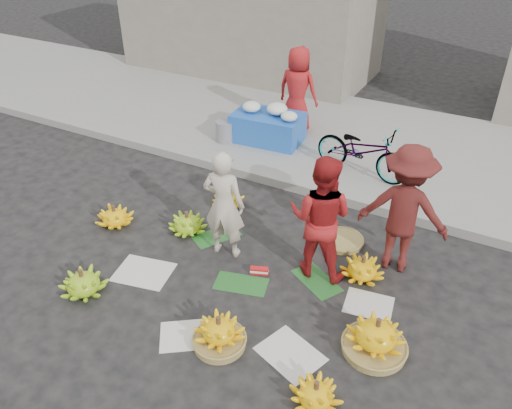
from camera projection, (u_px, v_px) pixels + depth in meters
The scene contains 22 objects.
ground at pixel (256, 277), 6.27m from camera, with size 80.00×80.00×0.00m, color black.
curb at pixel (322, 192), 7.85m from camera, with size 40.00×0.25×0.15m, color gray.
sidewalk at pixel (364, 141), 9.41m from camera, with size 40.00×4.00×0.12m, color gray.
newspaper_scatter at pixel (222, 318), 5.67m from camera, with size 3.20×1.80×0.00m, color silver, non-canonical shape.
banana_leaves at pixel (256, 265), 6.45m from camera, with size 2.00×1.00×0.00m, color #1C5420, non-canonical shape.
banana_bunch_0 at pixel (115, 217), 7.15m from camera, with size 0.52×0.52×0.32m.
banana_bunch_1 at pixel (83, 283), 5.95m from camera, with size 0.64×0.64×0.35m.
banana_bunch_2 at pixel (219, 333), 5.26m from camera, with size 0.63×0.63×0.40m.
banana_bunch_3 at pixel (316, 394), 4.69m from camera, with size 0.54×0.54×0.30m.
banana_bunch_4 at pixel (376, 337), 5.18m from camera, with size 0.72×0.72×0.46m.
banana_bunch_5 at pixel (362, 268), 6.19m from camera, with size 0.59×0.59×0.32m.
banana_bunch_6 at pixel (187, 223), 7.00m from camera, with size 0.53×0.53×0.34m.
banana_bunch_7 at pixel (228, 199), 7.58m from camera, with size 0.53×0.53×0.30m.
basket_spare at pixel (342, 241), 6.84m from camera, with size 0.56×0.56×0.06m, color olive.
incense_stack at pixel (259, 271), 6.29m from camera, with size 0.23×0.07×0.09m, color red.
vendor_cream at pixel (224, 205), 6.29m from camera, with size 0.54×0.36×1.49m, color beige.
vendor_red at pixel (321, 218), 5.94m from camera, with size 0.79×0.61×1.62m, color red.
man_striped at pixel (404, 210), 6.01m from camera, with size 1.10×0.63×1.70m, color maroon.
flower_table at pixel (268, 125), 9.15m from camera, with size 1.30×0.87×0.73m.
grey_bucket at pixel (225, 131), 9.19m from camera, with size 0.34×0.34×0.39m, color slate.
flower_vendor at pixel (298, 90), 9.30m from camera, with size 0.78×0.51×1.60m, color red.
bicycle at pixel (363, 150), 8.02m from camera, with size 1.62×0.56×0.85m, color gray.
Camera 1 is at (2.27, -4.19, 4.17)m, focal length 35.00 mm.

